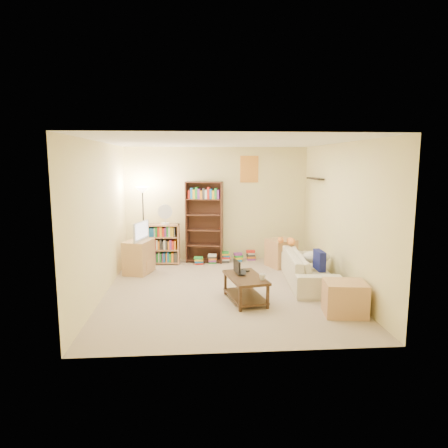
# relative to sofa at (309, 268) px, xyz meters

# --- Properties ---
(room) EXTENTS (4.50, 4.54, 2.52)m
(room) POSITION_rel_sofa_xyz_m (-1.55, -0.30, 1.34)
(room) COLOR tan
(room) RESTS_ON ground
(sofa) EXTENTS (2.03, 1.06, 0.56)m
(sofa) POSITION_rel_sofa_xyz_m (0.00, 0.00, 0.00)
(sofa) COLOR beige
(sofa) RESTS_ON ground
(navy_pillow) EXTENTS (0.12, 0.37, 0.33)m
(navy_pillow) POSITION_rel_sofa_xyz_m (0.06, -0.42, 0.25)
(navy_pillow) COLOR navy
(navy_pillow) RESTS_ON sofa
(cream_blanket) EXTENTS (0.51, 0.37, 0.22)m
(cream_blanket) POSITION_rel_sofa_xyz_m (0.14, 0.03, 0.20)
(cream_blanket) COLOR beige
(cream_blanket) RESTS_ON sofa
(tabby_cat) EXTENTS (0.44, 0.18, 0.15)m
(tabby_cat) POSITION_rel_sofa_xyz_m (-0.19, 0.75, 0.35)
(tabby_cat) COLOR orange
(tabby_cat) RESTS_ON sofa
(coffee_table) EXTENTS (0.68, 1.00, 0.41)m
(coffee_table) POSITION_rel_sofa_xyz_m (-1.26, -0.84, -0.02)
(coffee_table) COLOR #3F2818
(coffee_table) RESTS_ON ground
(laptop) EXTENTS (0.36, 0.27, 0.02)m
(laptop) POSITION_rel_sofa_xyz_m (-1.25, -0.69, 0.14)
(laptop) COLOR black
(laptop) RESTS_ON coffee_table
(laptop_screen) EXTENTS (0.07, 0.30, 0.20)m
(laptop_screen) POSITION_rel_sofa_xyz_m (-1.38, -0.72, 0.25)
(laptop_screen) COLOR white
(laptop_screen) RESTS_ON laptop
(mug) EXTENTS (0.11, 0.11, 0.09)m
(mug) POSITION_rel_sofa_xyz_m (-1.03, -1.07, 0.17)
(mug) COLOR silver
(mug) RESTS_ON coffee_table
(tv_remote) EXTENTS (0.12, 0.17, 0.02)m
(tv_remote) POSITION_rel_sofa_xyz_m (-1.22, -0.53, 0.14)
(tv_remote) COLOR black
(tv_remote) RESTS_ON coffee_table
(tv_stand) EXTENTS (0.60, 0.72, 0.66)m
(tv_stand) POSITION_rel_sofa_xyz_m (-3.15, 0.93, 0.05)
(tv_stand) COLOR tan
(tv_stand) RESTS_ON ground
(television) EXTENTS (0.70, 0.46, 0.37)m
(television) POSITION_rel_sofa_xyz_m (-3.15, 0.93, 0.56)
(television) COLOR black
(television) RESTS_ON tv_stand
(tall_bookshelf) EXTENTS (0.83, 0.42, 1.76)m
(tall_bookshelf) POSITION_rel_sofa_xyz_m (-1.83, 1.71, 0.65)
(tall_bookshelf) COLOR #412219
(tall_bookshelf) RESTS_ON ground
(short_bookshelf) EXTENTS (0.69, 0.31, 0.86)m
(short_bookshelf) POSITION_rel_sofa_xyz_m (-2.71, 1.61, 0.15)
(short_bookshelf) COLOR tan
(short_bookshelf) RESTS_ON ground
(desk_fan) EXTENTS (0.31, 0.17, 0.43)m
(desk_fan) POSITION_rel_sofa_xyz_m (-2.66, 1.57, 0.82)
(desk_fan) COLOR silver
(desk_fan) RESTS_ON short_bookshelf
(floor_lamp) EXTENTS (0.28, 0.28, 1.67)m
(floor_lamp) POSITION_rel_sofa_xyz_m (-3.11, 1.48, 1.05)
(floor_lamp) COLOR black
(floor_lamp) RESTS_ON ground
(side_table) EXTENTS (0.66, 0.66, 0.58)m
(side_table) POSITION_rel_sofa_xyz_m (-0.24, 1.21, 0.01)
(side_table) COLOR tan
(side_table) RESTS_ON ground
(end_cabinet) EXTENTS (0.64, 0.56, 0.49)m
(end_cabinet) POSITION_rel_sofa_xyz_m (0.10, -1.50, -0.04)
(end_cabinet) COLOR tan
(end_cabinet) RESTS_ON ground
(book_stacks) EXTENTS (1.37, 0.46, 0.24)m
(book_stacks) POSITION_rel_sofa_xyz_m (-1.35, 1.66, -0.18)
(book_stacks) COLOR red
(book_stacks) RESTS_ON ground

